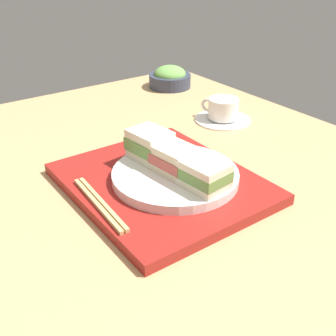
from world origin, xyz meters
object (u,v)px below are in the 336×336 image
(sandwich_plate, at_px, (175,175))
(sandwich_near, at_px, (150,145))
(coffee_cup, at_px, (223,111))
(sandwich_middle, at_px, (175,159))
(salad_bowl, at_px, (170,78))
(chopsticks_pair, at_px, (100,204))
(sandwich_far, at_px, (204,174))

(sandwich_plate, distance_m, sandwich_near, 0.08)
(sandwich_plate, height_order, coffee_cup, coffee_cup)
(sandwich_middle, relative_size, salad_bowl, 0.65)
(sandwich_near, xyz_separation_m, chopsticks_pair, (0.07, -0.15, -0.04))
(sandwich_plate, relative_size, salad_bowl, 1.79)
(sandwich_near, relative_size, coffee_cup, 0.60)
(sandwich_near, bearing_deg, sandwich_plate, 6.23)
(chopsticks_pair, relative_size, coffee_cup, 1.29)
(sandwich_far, height_order, coffee_cup, sandwich_far)
(sandwich_near, height_order, sandwich_far, sandwich_near)
(sandwich_far, distance_m, chopsticks_pair, 0.19)
(sandwich_near, bearing_deg, coffee_cup, 112.78)
(sandwich_near, height_order, chopsticks_pair, sandwich_near)
(sandwich_middle, height_order, chopsticks_pair, sandwich_middle)
(salad_bowl, bearing_deg, chopsticks_pair, -45.48)
(sandwich_plate, relative_size, chopsticks_pair, 1.26)
(sandwich_plate, bearing_deg, chopsticks_pair, -91.70)
(coffee_cup, bearing_deg, sandwich_near, -67.22)
(sandwich_middle, height_order, coffee_cup, sandwich_middle)
(sandwich_plate, xyz_separation_m, coffee_cup, (-0.21, 0.31, -0.00))
(sandwich_far, bearing_deg, coffee_cup, 132.88)
(sandwich_plate, xyz_separation_m, sandwich_middle, (0.00, 0.00, 0.03))
(chopsticks_pair, bearing_deg, sandwich_middle, 88.30)
(sandwich_plate, distance_m, salad_bowl, 0.63)
(sandwich_plate, relative_size, sandwich_far, 2.76)
(salad_bowl, xyz_separation_m, chopsticks_pair, (0.51, -0.52, -0.01))
(sandwich_middle, height_order, sandwich_far, sandwich_middle)
(salad_bowl, bearing_deg, sandwich_far, -31.04)
(sandwich_far, bearing_deg, sandwich_near, -173.77)
(sandwich_far, bearing_deg, salad_bowl, 148.96)
(sandwich_far, bearing_deg, chopsticks_pair, -115.11)
(sandwich_near, distance_m, chopsticks_pair, 0.17)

